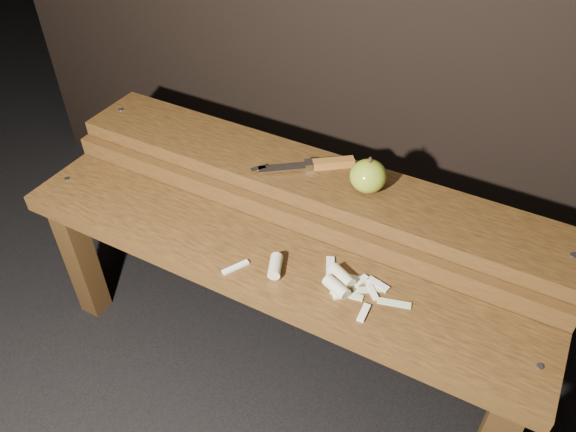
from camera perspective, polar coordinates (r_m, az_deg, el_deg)
The scene contains 6 objects.
ground at distance 1.54m, azimuth -1.10°, elevation -14.04°, with size 60.00×60.00×0.00m, color black.
bench_front_tier at distance 1.23m, azimuth -2.73°, elevation -6.69°, with size 1.20×0.20×0.42m.
bench_rear_tier at distance 1.33m, azimuth 2.18°, elevation 1.48°, with size 1.20×0.21×0.50m.
apple at distance 1.21m, azimuth 8.15°, elevation 4.04°, with size 0.08×0.08×0.08m.
knife at distance 1.28m, azimuth 3.27°, elevation 5.25°, with size 0.20×0.16×0.02m.
apple_scraps at distance 1.13m, azimuth 3.88°, elevation -6.41°, with size 0.37×0.15×0.03m.
Camera 1 is at (0.44, -0.75, 1.26)m, focal length 35.00 mm.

